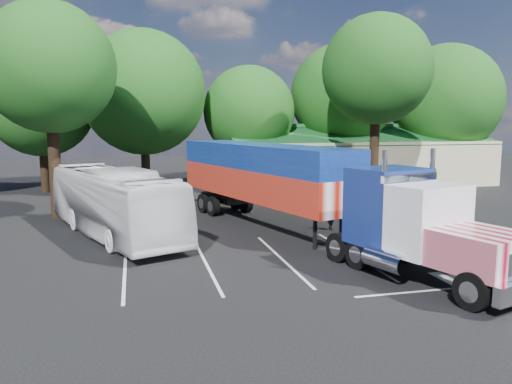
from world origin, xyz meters
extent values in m
plane|color=black|center=(0.00, 0.00, 0.00)|extent=(120.00, 120.00, 0.00)
cube|color=#BCB18C|center=(14.00, 18.00, 2.00)|extent=(24.00, 11.00, 4.00)
cube|color=#154C21|center=(14.00, 15.60, 4.50)|extent=(24.20, 6.25, 2.10)
cube|color=#154C21|center=(14.00, 20.40, 4.50)|extent=(24.20, 6.25, 2.10)
cube|color=#BCB18C|center=(6.00, 12.30, 1.40)|extent=(5.00, 2.50, 2.80)
cube|color=#154C21|center=(6.00, 11.00, 2.90)|extent=(5.40, 3.19, 0.80)
cylinder|color=black|center=(-13.00, 17.80, 2.00)|extent=(0.70, 0.70, 4.00)
sphere|color=#154513|center=(-13.00, 17.80, 7.15)|extent=(8.40, 8.40, 8.40)
cylinder|color=black|center=(-5.00, 16.20, 2.15)|extent=(0.70, 0.70, 4.30)
sphere|color=#154513|center=(-5.00, 16.20, 8.05)|extent=(10.00, 10.00, 10.00)
cylinder|color=black|center=(4.00, 17.50, 1.80)|extent=(0.70, 0.70, 3.60)
sphere|color=#154513|center=(4.00, 17.50, 6.60)|extent=(8.00, 8.00, 8.00)
cylinder|color=black|center=(13.00, 18.00, 2.25)|extent=(0.70, 0.70, 4.50)
sphere|color=#154513|center=(13.00, 18.00, 8.10)|extent=(9.60, 9.60, 9.60)
cylinder|color=black|center=(23.00, 16.80, 1.95)|extent=(0.70, 0.70, 3.90)
sphere|color=#154513|center=(23.00, 16.80, 7.80)|extent=(10.40, 10.40, 10.40)
cylinder|color=black|center=(-10.50, 6.00, 3.00)|extent=(0.70, 0.70, 6.00)
sphere|color=#154513|center=(-10.50, 6.00, 8.85)|extent=(7.60, 7.60, 7.60)
cylinder|color=black|center=(11.50, 8.50, 3.25)|extent=(0.70, 0.70, 6.50)
sphere|color=#154513|center=(11.50, 8.50, 9.50)|extent=(8.00, 8.00, 8.00)
cube|color=black|center=(4.17, -9.51, 0.82)|extent=(3.31, 7.67, 0.27)
cube|color=silver|center=(4.94, -12.03, 1.59)|extent=(3.19, 3.26, 1.26)
cube|color=silver|center=(4.30, -9.93, 2.25)|extent=(3.14, 2.49, 2.53)
cube|color=black|center=(4.51, -10.61, 2.80)|extent=(2.44, 0.83, 1.10)
cube|color=white|center=(4.02, -9.04, 3.68)|extent=(2.76, 0.95, 0.27)
cube|color=navy|center=(3.71, -8.04, 2.47)|extent=(3.27, 2.91, 2.96)
cylinder|color=white|center=(2.80, -9.36, 2.86)|extent=(0.25, 0.25, 3.73)
cylinder|color=white|center=(5.21, -8.61, 2.86)|extent=(0.25, 0.25, 3.73)
cylinder|color=white|center=(2.72, -9.84, 0.82)|extent=(1.21, 1.89, 0.72)
cylinder|color=white|center=(5.55, -8.97, 0.82)|extent=(1.21, 1.89, 0.72)
cube|color=white|center=(0.90, 1.09, 2.36)|extent=(6.87, 14.27, 1.65)
cube|color=navy|center=(0.90, 1.09, 3.84)|extent=(6.87, 14.27, 1.32)
cube|color=black|center=(-0.46, 5.50, 0.93)|extent=(2.39, 4.06, 0.38)
cube|color=black|center=(1.91, -4.80, 0.77)|extent=(0.16, 0.16, 1.54)
cube|color=black|center=(3.38, -4.35, 0.77)|extent=(0.16, 0.16, 1.54)
cube|color=white|center=(-1.21, 7.91, 0.49)|extent=(2.56, 0.90, 0.13)
cylinder|color=black|center=(4.00, -12.89, 0.60)|extent=(0.72, 1.27, 1.21)
cylinder|color=black|center=(2.51, -8.07, 0.60)|extent=(0.72, 1.27, 1.21)
cylinder|color=black|center=(4.72, -7.39, 0.60)|extent=(0.72, 1.27, 1.21)
cylinder|color=black|center=(2.16, -6.91, 0.60)|extent=(0.72, 1.27, 1.21)
cylinder|color=black|center=(4.36, -6.23, 0.60)|extent=(0.72, 1.27, 1.21)
cylinder|color=black|center=(-1.30, 4.32, 0.60)|extent=(0.72, 1.27, 1.21)
cylinder|color=black|center=(0.90, 5.00, 0.60)|extent=(0.72, 1.27, 1.21)
cylinder|color=black|center=(-1.69, 5.58, 0.60)|extent=(0.72, 1.27, 1.21)
cylinder|color=black|center=(0.51, 6.26, 0.60)|extent=(0.72, 1.27, 1.21)
imported|color=black|center=(4.24, -1.07, 0.78)|extent=(0.38, 0.57, 1.56)
imported|color=black|center=(3.09, 7.20, 0.47)|extent=(1.48, 1.87, 0.95)
imported|color=silver|center=(-7.00, 0.25, 1.72)|extent=(7.22, 12.57, 3.44)
imported|color=#979B9E|center=(12.00, 11.00, 0.67)|extent=(4.29, 2.99, 1.34)
camera|label=1|loc=(-5.90, -25.53, 5.73)|focal=35.00mm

